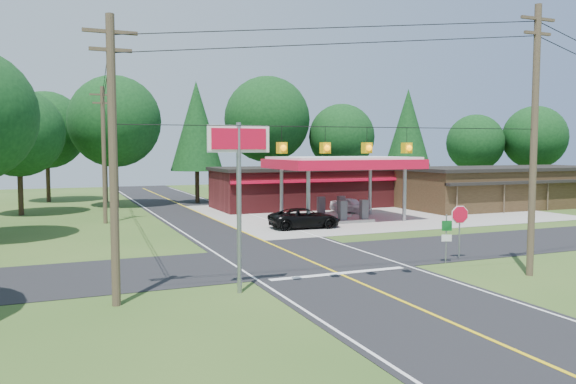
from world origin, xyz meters
name	(u,v)px	position (x,y,z in m)	size (l,w,h in m)	color
ground	(305,259)	(0.00, 0.00, 0.00)	(120.00, 120.00, 0.00)	#2A4B1A
main_highway	(305,259)	(0.00, 0.00, 0.01)	(8.00, 120.00, 0.02)	black
cross_road	(305,259)	(0.00, 0.00, 0.01)	(70.00, 7.00, 0.02)	black
lane_center_yellow	(305,259)	(0.00, 0.00, 0.03)	(0.15, 110.00, 0.00)	yellow
gas_canopy	(342,165)	(9.00, 13.00, 4.27)	(10.60, 7.40, 4.88)	gray
convenience_store	(301,187)	(10.00, 22.98, 1.92)	(16.40, 7.55, 3.80)	maroon
strip_building	(504,187)	(28.00, 15.98, 1.91)	(20.40, 8.75, 3.80)	#372616
utility_pole_near_right	(534,137)	(7.50, -7.00, 5.96)	(1.80, 0.30, 11.50)	#473828
utility_pole_near_left	(113,156)	(-9.50, -5.00, 5.20)	(1.80, 0.30, 10.00)	#473828
utility_pole_far_left	(104,153)	(-8.00, 18.00, 5.20)	(1.80, 0.30, 10.00)	#473828
utility_pole_north	(106,156)	(-6.50, 35.00, 4.75)	(0.30, 0.30, 9.50)	#473828
overhead_beacons	(346,129)	(-1.00, -6.00, 6.21)	(17.04, 2.04, 1.03)	black
treeline_backdrop	(202,126)	(0.82, 24.01, 7.49)	(70.27, 51.59, 13.30)	#332316
suv_car	(305,218)	(4.50, 10.00, 0.69)	(4.97, 4.97, 1.38)	black
sedan_car	(351,205)	(12.00, 17.00, 0.65)	(3.80, 3.80, 1.29)	white
big_stop_sign	(239,168)	(-5.00, -5.01, 4.75)	(2.39, 0.19, 6.44)	gray
octagonal_stop_sign	(460,219)	(7.00, -3.01, 2.04)	(0.92, 0.24, 2.71)	gray
route_sign_post	(446,234)	(5.80, -3.52, 1.41)	(0.46, 0.20, 2.36)	gray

